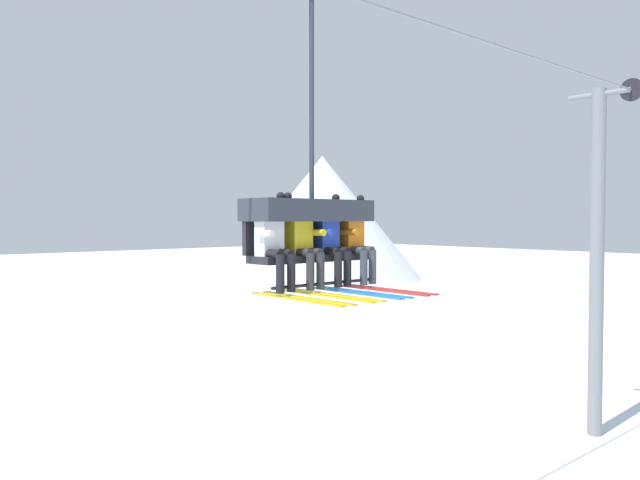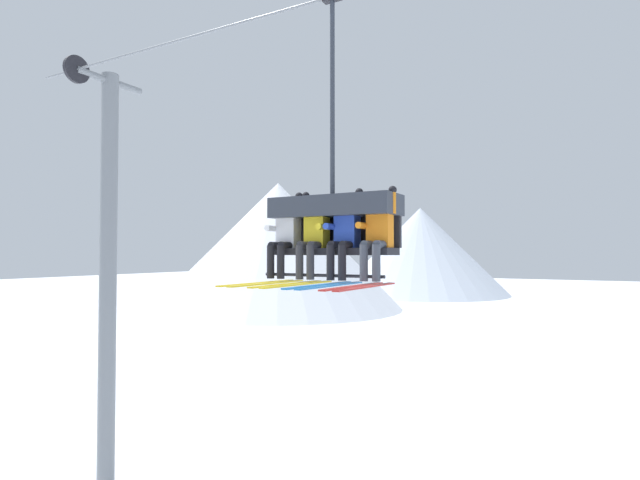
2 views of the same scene
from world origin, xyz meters
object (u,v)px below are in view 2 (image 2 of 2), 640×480
at_px(skier_yellow, 313,235).
at_px(skier_blue, 344,235).
at_px(skier_white, 284,236).
at_px(lift_tower_near, 107,270).
at_px(chairlift_chair, 335,213).
at_px(skier_orange, 377,234).

distance_m(skier_yellow, skier_blue, 0.50).
xyz_separation_m(skier_white, skier_yellow, (0.49, 0.00, 0.00)).
distance_m(lift_tower_near, chairlift_chair, 5.99).
bearing_deg(skier_blue, chairlift_chair, 139.57).
relative_size(chairlift_chair, skier_blue, 2.43).
xyz_separation_m(skier_yellow, skier_blue, (0.50, 0.00, 0.00)).
bearing_deg(skier_white, skier_yellow, 0.00).
relative_size(lift_tower_near, skier_orange, 5.34).
bearing_deg(chairlift_chair, skier_white, -163.88).
xyz_separation_m(skier_white, skier_orange, (1.48, 0.00, 0.00)).
height_order(skier_yellow, skier_orange, same).
height_order(skier_white, skier_blue, same).
relative_size(skier_white, skier_orange, 1.00).
xyz_separation_m(chairlift_chair, skier_yellow, (-0.25, -0.21, -0.32)).
height_order(skier_white, skier_orange, same).
relative_size(chairlift_chair, skier_orange, 2.43).
xyz_separation_m(skier_blue, skier_orange, (0.49, 0.00, 0.00)).
xyz_separation_m(lift_tower_near, chairlift_chair, (5.88, -0.71, 0.93)).
distance_m(lift_tower_near, skier_white, 5.26).
xyz_separation_m(lift_tower_near, skier_blue, (6.13, -0.92, 0.61)).
bearing_deg(chairlift_chair, lift_tower_near, 173.10).
distance_m(skier_blue, skier_orange, 0.49).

